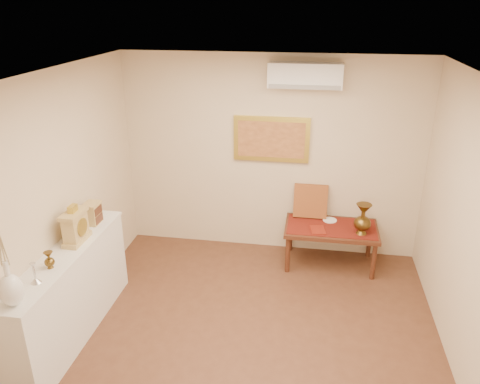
% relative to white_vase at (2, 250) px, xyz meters
% --- Properties ---
extents(floor, '(4.50, 4.50, 0.00)m').
position_rel_white_vase_xyz_m(floor, '(1.80, 0.86, -1.50)').
color(floor, brown).
rests_on(floor, ground).
extents(ceiling, '(4.50, 4.50, 0.00)m').
position_rel_white_vase_xyz_m(ceiling, '(1.80, 0.86, 1.20)').
color(ceiling, white).
rests_on(ceiling, ground).
extents(wall_back, '(4.00, 0.02, 2.70)m').
position_rel_white_vase_xyz_m(wall_back, '(1.80, 3.11, -0.15)').
color(wall_back, beige).
rests_on(wall_back, ground).
extents(wall_left, '(0.02, 4.50, 2.70)m').
position_rel_white_vase_xyz_m(wall_left, '(-0.20, 0.86, -0.15)').
color(wall_left, beige).
rests_on(wall_left, ground).
extents(white_vase, '(0.20, 0.20, 1.03)m').
position_rel_white_vase_xyz_m(white_vase, '(0.00, 0.00, 0.00)').
color(white_vase, silver).
rests_on(white_vase, display_ledge).
extents(candlestick, '(0.09, 0.09, 0.20)m').
position_rel_white_vase_xyz_m(candlestick, '(-0.00, 0.33, -0.42)').
color(candlestick, silver).
rests_on(candlestick, display_ledge).
extents(brass_urn_small, '(0.10, 0.10, 0.22)m').
position_rel_white_vase_xyz_m(brass_urn_small, '(-0.01, 0.58, -0.41)').
color(brass_urn_small, brown).
rests_on(brass_urn_small, display_ledge).
extents(table_cloth, '(1.14, 0.59, 0.01)m').
position_rel_white_vase_xyz_m(table_cloth, '(2.65, 2.74, -0.94)').
color(table_cloth, maroon).
rests_on(table_cloth, low_table).
extents(brass_urn_tall, '(0.22, 0.22, 0.49)m').
position_rel_white_vase_xyz_m(brass_urn_tall, '(3.02, 2.60, -0.69)').
color(brass_urn_tall, brown).
rests_on(brass_urn_tall, table_cloth).
extents(plate, '(0.19, 0.19, 0.01)m').
position_rel_white_vase_xyz_m(plate, '(2.63, 2.91, -0.93)').
color(plate, silver).
rests_on(plate, table_cloth).
extents(menu, '(0.22, 0.27, 0.01)m').
position_rel_white_vase_xyz_m(menu, '(2.47, 2.60, -0.93)').
color(menu, maroon).
rests_on(menu, table_cloth).
extents(cushion, '(0.45, 0.19, 0.46)m').
position_rel_white_vase_xyz_m(cushion, '(2.36, 3.01, -0.71)').
color(cushion, maroon).
rests_on(cushion, table_cloth).
extents(display_ledge, '(0.37, 2.02, 0.98)m').
position_rel_white_vase_xyz_m(display_ledge, '(-0.03, 0.86, -1.01)').
color(display_ledge, silver).
rests_on(display_ledge, floor).
extents(mantel_clock, '(0.17, 0.36, 0.41)m').
position_rel_white_vase_xyz_m(mantel_clock, '(-0.00, 1.10, -0.34)').
color(mantel_clock, tan).
rests_on(mantel_clock, display_ledge).
extents(wooden_chest, '(0.16, 0.21, 0.24)m').
position_rel_white_vase_xyz_m(wooden_chest, '(-0.03, 1.53, -0.39)').
color(wooden_chest, tan).
rests_on(wooden_chest, display_ledge).
extents(low_table, '(1.20, 0.70, 0.55)m').
position_rel_white_vase_xyz_m(low_table, '(2.65, 2.74, -1.01)').
color(low_table, '#4C2516').
rests_on(low_table, floor).
extents(painting, '(1.00, 0.06, 0.60)m').
position_rel_white_vase_xyz_m(painting, '(1.80, 3.08, 0.10)').
color(painting, gold).
rests_on(painting, wall_back).
extents(ac_unit, '(0.90, 0.25, 0.30)m').
position_rel_white_vase_xyz_m(ac_unit, '(2.20, 2.98, 0.95)').
color(ac_unit, silver).
rests_on(ac_unit, wall_back).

